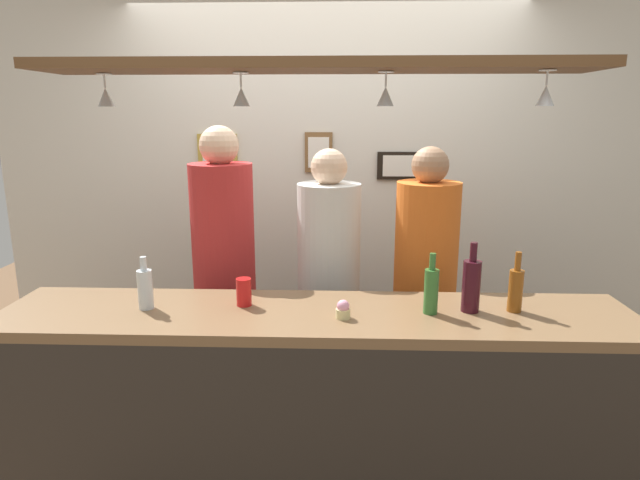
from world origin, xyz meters
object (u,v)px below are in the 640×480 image
Objects in this scene: bottle_wine_dark_red at (471,285)px; bottle_beer_amber_tall at (516,289)px; picture_frame_caricature at (218,160)px; person_middle_white_patterned_shirt at (329,270)px; picture_frame_crest at (319,152)px; cupcake at (343,310)px; picture_frame_lower_pair at (400,166)px; bottle_beer_green_import at (431,290)px; bottle_soda_clear at (145,288)px; person_right_orange_shirt at (425,269)px; person_left_red_shirt at (224,255)px; drink_can at (244,292)px.

bottle_beer_amber_tall is at bearing 2.26° from bottle_wine_dark_red.
person_middle_white_patterned_shirt is at bearing -44.08° from picture_frame_caricature.
picture_frame_crest is at bearing 116.94° from bottle_wine_dark_red.
cupcake is 1.59m from picture_frame_lower_pair.
picture_frame_caricature is at bearing 130.36° from bottle_beer_green_import.
picture_frame_caricature is at bearing 89.32° from bottle_soda_clear.
person_right_orange_shirt is 5.54× the size of bottle_wine_dark_red.
person_left_red_shirt reaches higher than person_right_orange_shirt.
bottle_beer_green_import reaches higher than bottle_soda_clear.
drink_can is (0.41, 0.05, -0.03)m from bottle_soda_clear.
picture_frame_caricature is at bearing 150.30° from person_right_orange_shirt.
bottle_beer_green_import is at bearing -56.85° from person_middle_white_patterned_shirt.
bottle_beer_green_import is at bearing -0.42° from bottle_soda_clear.
bottle_beer_green_import is at bearing -49.64° from picture_frame_caricature.
person_left_red_shirt is 5.89× the size of bottle_wine_dark_red.
person_middle_white_patterned_shirt is 0.71m from drink_can.
cupcake is at bearing -48.94° from person_left_red_shirt.
cupcake is at bearing -120.97° from person_right_orange_shirt.
bottle_beer_amber_tall is (0.80, -0.64, 0.11)m from person_middle_white_patterned_shirt.
picture_frame_lower_pair reaches higher than bottle_soda_clear.
person_middle_white_patterned_shirt is 1.03m from bottle_soda_clear.
bottle_soda_clear is 0.88× the size of picture_frame_crest.
bottle_beer_amber_tall is 1.00× the size of bottle_beer_green_import.
bottle_wine_dark_red is (-0.19, -0.01, 0.02)m from bottle_beer_amber_tall.
picture_frame_crest reaches higher than person_middle_white_patterned_shirt.
person_right_orange_shirt is (1.10, -0.00, -0.07)m from person_left_red_shirt.
person_right_orange_shirt is 4.89× the size of picture_frame_caricature.
bottle_beer_amber_tall is 1.70m from picture_frame_crest.
person_middle_white_patterned_shirt is 0.82m from bottle_beer_green_import.
drink_can is 0.41× the size of picture_frame_lower_pair.
drink_can is at bearing 178.72° from bottle_beer_amber_tall.
person_middle_white_patterned_shirt is 0.75m from cupcake.
bottle_wine_dark_red is (0.61, -0.65, 0.13)m from person_middle_white_patterned_shirt.
bottle_beer_green_import is (0.44, -0.68, 0.12)m from person_middle_white_patterned_shirt.
picture_frame_lower_pair is at bearing 59.06° from drink_can.
bottle_beer_green_import is 2.13× the size of drink_can.
bottle_beer_green_import is at bearing -174.07° from bottle_beer_amber_tall.
picture_frame_lower_pair is (1.03, 0.73, 0.42)m from person_left_red_shirt.
person_right_orange_shirt is 6.39× the size of bottle_beer_amber_tall.
person_left_red_shirt is 5.20× the size of picture_frame_caricature.
person_left_red_shirt is at bearing -76.36° from picture_frame_caricature.
person_right_orange_shirt is at bearing 97.83° from bottle_wine_dark_red.
person_middle_white_patterned_shirt reaches higher than bottle_beer_amber_tall.
bottle_soda_clear is 2.95× the size of cupcake.
drink_can is 1.56× the size of cupcake.
drink_can is at bearing 7.48° from bottle_soda_clear.
cupcake is (0.08, -0.75, 0.05)m from person_middle_white_patterned_shirt.
bottle_beer_green_import is at bearing -90.29° from picture_frame_lower_pair.
bottle_wine_dark_red reaches higher than cupcake.
bottle_wine_dark_red reaches higher than bottle_beer_green_import.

